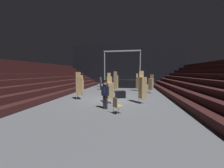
{
  "coord_description": "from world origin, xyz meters",
  "views": [
    {
      "loc": [
        1.73,
        -10.96,
        2.38
      ],
      "look_at": [
        -0.02,
        -0.52,
        1.4
      ],
      "focal_mm": 20.49,
      "sensor_mm": 36.0,
      "label": 1
    }
  ],
  "objects_px": {
    "stage_riser": "(122,83)",
    "chair_stack_mid_left": "(116,82)",
    "chair_stack_rear_left": "(110,90)",
    "chair_stack_rear_centre": "(81,85)",
    "crew_worker_near_stage": "(101,83)",
    "loose_chair_near_man": "(117,105)",
    "chair_stack_front_left": "(109,82)",
    "chair_stack_front_right": "(151,84)",
    "man_with_tie": "(105,94)",
    "chair_stack_mid_right": "(79,86)",
    "equipment_road_case": "(120,94)",
    "chair_stack_mid_centre": "(143,87)",
    "chair_stack_rear_right": "(138,82)"
  },
  "relations": [
    {
      "from": "chair_stack_rear_right",
      "to": "equipment_road_case",
      "type": "xyz_separation_m",
      "value": [
        -1.81,
        -4.79,
        -0.79
      ]
    },
    {
      "from": "stage_riser",
      "to": "loose_chair_near_man",
      "type": "relative_size",
      "value": 6.18
    },
    {
      "from": "chair_stack_front_left",
      "to": "chair_stack_rear_right",
      "type": "bearing_deg",
      "value": -14.33
    },
    {
      "from": "chair_stack_mid_right",
      "to": "chair_stack_rear_centre",
      "type": "bearing_deg",
      "value": 96.26
    },
    {
      "from": "chair_stack_front_right",
      "to": "chair_stack_rear_left",
      "type": "bearing_deg",
      "value": 89.52
    },
    {
      "from": "chair_stack_front_right",
      "to": "equipment_road_case",
      "type": "relative_size",
      "value": 2.37
    },
    {
      "from": "loose_chair_near_man",
      "to": "chair_stack_mid_left",
      "type": "bearing_deg",
      "value": 144.26
    },
    {
      "from": "stage_riser",
      "to": "equipment_road_case",
      "type": "distance_m",
      "value": 8.7
    },
    {
      "from": "chair_stack_rear_right",
      "to": "chair_stack_front_left",
      "type": "bearing_deg",
      "value": -52.27
    },
    {
      "from": "chair_stack_mid_left",
      "to": "chair_stack_rear_left",
      "type": "relative_size",
      "value": 1.21
    },
    {
      "from": "chair_stack_mid_left",
      "to": "chair_stack_rear_centre",
      "type": "bearing_deg",
      "value": -134.15
    },
    {
      "from": "man_with_tie",
      "to": "chair_stack_front_right",
      "type": "relative_size",
      "value": 0.83
    },
    {
      "from": "chair_stack_mid_left",
      "to": "chair_stack_rear_left",
      "type": "distance_m",
      "value": 5.62
    },
    {
      "from": "stage_riser",
      "to": "chair_stack_front_left",
      "type": "relative_size",
      "value": 2.53
    },
    {
      "from": "equipment_road_case",
      "to": "chair_stack_mid_centre",
      "type": "bearing_deg",
      "value": -44.95
    },
    {
      "from": "chair_stack_mid_right",
      "to": "chair_stack_mid_centre",
      "type": "relative_size",
      "value": 0.97
    },
    {
      "from": "man_with_tie",
      "to": "loose_chair_near_man",
      "type": "height_order",
      "value": "man_with_tie"
    },
    {
      "from": "man_with_tie",
      "to": "chair_stack_rear_left",
      "type": "relative_size",
      "value": 0.86
    },
    {
      "from": "chair_stack_mid_left",
      "to": "loose_chair_near_man",
      "type": "bearing_deg",
      "value": -69.81
    },
    {
      "from": "chair_stack_mid_centre",
      "to": "equipment_road_case",
      "type": "xyz_separation_m",
      "value": [
        -1.88,
        1.88,
        -0.92
      ]
    },
    {
      "from": "chair_stack_front_right",
      "to": "loose_chair_near_man",
      "type": "height_order",
      "value": "chair_stack_front_right"
    },
    {
      "from": "chair_stack_rear_left",
      "to": "chair_stack_mid_left",
      "type": "bearing_deg",
      "value": -113.24
    },
    {
      "from": "chair_stack_rear_centre",
      "to": "loose_chair_near_man",
      "type": "height_order",
      "value": "chair_stack_rear_centre"
    },
    {
      "from": "chair_stack_rear_centre",
      "to": "chair_stack_mid_left",
      "type": "bearing_deg",
      "value": -175.88
    },
    {
      "from": "man_with_tie",
      "to": "chair_stack_rear_centre",
      "type": "xyz_separation_m",
      "value": [
        -3.67,
        4.85,
        0.02
      ]
    },
    {
      "from": "equipment_road_case",
      "to": "loose_chair_near_man",
      "type": "relative_size",
      "value": 0.95
    },
    {
      "from": "man_with_tie",
      "to": "equipment_road_case",
      "type": "relative_size",
      "value": 1.97
    },
    {
      "from": "crew_worker_near_stage",
      "to": "loose_chair_near_man",
      "type": "bearing_deg",
      "value": -2.7
    },
    {
      "from": "chair_stack_mid_right",
      "to": "crew_worker_near_stage",
      "type": "bearing_deg",
      "value": 74.97
    },
    {
      "from": "chair_stack_front_left",
      "to": "equipment_road_case",
      "type": "xyz_separation_m",
      "value": [
        1.91,
        -4.15,
        -0.83
      ]
    },
    {
      "from": "chair_stack_rear_left",
      "to": "chair_stack_front_left",
      "type": "bearing_deg",
      "value": -104.57
    },
    {
      "from": "chair_stack_mid_right",
      "to": "loose_chair_near_man",
      "type": "relative_size",
      "value": 2.53
    },
    {
      "from": "chair_stack_mid_centre",
      "to": "equipment_road_case",
      "type": "height_order",
      "value": "chair_stack_mid_centre"
    },
    {
      "from": "man_with_tie",
      "to": "chair_stack_mid_right",
      "type": "relative_size",
      "value": 0.74
    },
    {
      "from": "chair_stack_rear_left",
      "to": "chair_stack_rear_centre",
      "type": "height_order",
      "value": "same"
    },
    {
      "from": "chair_stack_mid_right",
      "to": "chair_stack_front_left",
      "type": "bearing_deg",
      "value": 61.52
    },
    {
      "from": "chair_stack_rear_right",
      "to": "chair_stack_rear_left",
      "type": "bearing_deg",
      "value": 9.53
    },
    {
      "from": "stage_riser",
      "to": "chair_stack_mid_left",
      "type": "relative_size",
      "value": 2.36
    },
    {
      "from": "chair_stack_mid_centre",
      "to": "chair_stack_rear_left",
      "type": "distance_m",
      "value": 2.47
    },
    {
      "from": "chair_stack_front_right",
      "to": "crew_worker_near_stage",
      "type": "relative_size",
      "value": 1.24
    },
    {
      "from": "chair_stack_rear_centre",
      "to": "chair_stack_mid_centre",
      "type": "bearing_deg",
      "value": 124.71
    },
    {
      "from": "chair_stack_mid_left",
      "to": "chair_stack_mid_centre",
      "type": "xyz_separation_m",
      "value": [
        2.75,
        -5.21,
        0.0
      ]
    },
    {
      "from": "chair_stack_mid_right",
      "to": "chair_stack_rear_centre",
      "type": "distance_m",
      "value": 2.43
    },
    {
      "from": "chair_stack_rear_right",
      "to": "chair_stack_rear_centre",
      "type": "bearing_deg",
      "value": -30.47
    },
    {
      "from": "chair_stack_rear_right",
      "to": "chair_stack_mid_left",
      "type": "bearing_deg",
      "value": -33.59
    },
    {
      "from": "crew_worker_near_stage",
      "to": "equipment_road_case",
      "type": "relative_size",
      "value": 1.91
    },
    {
      "from": "chair_stack_front_right",
      "to": "chair_stack_mid_left",
      "type": "height_order",
      "value": "chair_stack_mid_left"
    },
    {
      "from": "chair_stack_mid_centre",
      "to": "crew_worker_near_stage",
      "type": "distance_m",
      "value": 8.53
    },
    {
      "from": "chair_stack_front_left",
      "to": "loose_chair_near_man",
      "type": "relative_size",
      "value": 2.44
    },
    {
      "from": "chair_stack_mid_right",
      "to": "chair_stack_mid_centre",
      "type": "bearing_deg",
      "value": -18.62
    }
  ]
}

